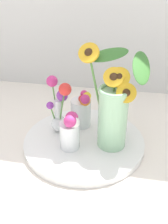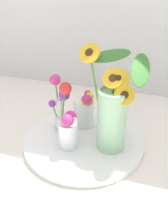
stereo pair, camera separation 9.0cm
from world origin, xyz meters
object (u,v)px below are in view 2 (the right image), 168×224
Objects in this scene: serving_tray at (84,142)px; vase_bulb_right at (61,105)px; vase_small_center at (69,130)px; vase_small_back at (85,110)px; mason_jar_sunflowers at (112,112)px.

vase_bulb_right reaches higher than serving_tray.
vase_small_center reaches higher than serving_tray.
serving_tray is at bearing -19.04° from vase_bulb_right.
vase_small_back reaches higher than vase_small_center.
vase_small_center is 0.95× the size of vase_small_back.
vase_bulb_right is 0.10m from vase_small_back.
serving_tray is 0.18m from mason_jar_sunflowers.
vase_bulb_right reaches higher than vase_small_back.
mason_jar_sunflowers is (0.10, -0.01, 0.15)m from serving_tray.
serving_tray is 0.11m from vase_small_center.
mason_jar_sunflowers is at bearing 19.09° from vase_small_center.
serving_tray is at bearing -74.41° from vase_small_back.
mason_jar_sunflowers reaches higher than serving_tray.
vase_bulb_right is (-0.10, 0.03, 0.12)m from serving_tray.
vase_small_center is 0.64× the size of vase_bulb_right.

